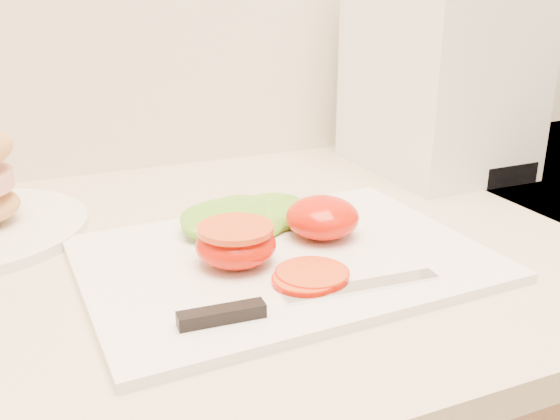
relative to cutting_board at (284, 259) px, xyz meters
name	(u,v)px	position (x,y,z in m)	size (l,w,h in m)	color
cutting_board	(284,259)	(0.00, 0.00, 0.00)	(0.40, 0.29, 0.01)	white
tomato_half_dome	(322,217)	(0.06, 0.03, 0.03)	(0.08, 0.08, 0.04)	red
tomato_half_cut	(236,243)	(-0.05, 0.00, 0.03)	(0.08, 0.08, 0.04)	red
tomato_slice_0	(312,274)	(0.00, -0.06, 0.01)	(0.07, 0.07, 0.01)	#D84F1C
tomato_slice_1	(305,280)	(-0.01, -0.07, 0.01)	(0.06, 0.06, 0.01)	#D84F1C
lettuce_leaf_0	(238,219)	(-0.02, 0.08, 0.02)	(0.14, 0.09, 0.03)	#7BB830
lettuce_leaf_1	(276,211)	(0.03, 0.09, 0.02)	(0.10, 0.07, 0.02)	#7BB830
knife	(280,303)	(-0.05, -0.10, 0.01)	(0.25, 0.03, 0.01)	silver
appliance	(440,68)	(0.35, 0.23, 0.15)	(0.20, 0.25, 0.30)	white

